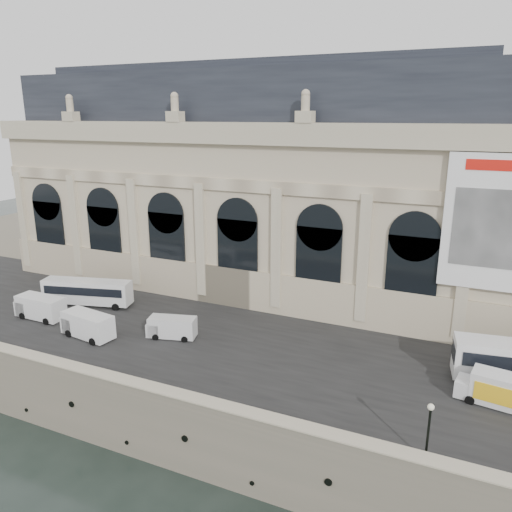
{
  "coord_description": "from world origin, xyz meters",
  "views": [
    {
      "loc": [
        21.6,
        -29.26,
        28.83
      ],
      "look_at": [
        -1.67,
        22.0,
        12.83
      ],
      "focal_mm": 35.0,
      "sensor_mm": 36.0,
      "label": 1
    }
  ],
  "objects": [
    {
      "name": "lamp_right",
      "position": [
        20.18,
        1.87,
        8.21
      ],
      "size": [
        0.45,
        0.45,
        4.45
      ],
      "color": "black",
      "rests_on": "quay"
    },
    {
      "name": "box_truck",
      "position": [
        25.06,
        11.37,
        7.39
      ],
      "size": [
        7.08,
        3.22,
        2.76
      ],
      "color": "silver",
      "rests_on": "quay"
    },
    {
      "name": "van_a",
      "position": [
        -23.6,
        9.37,
        7.38
      ],
      "size": [
        6.08,
        2.58,
        2.7
      ],
      "color": "silver",
      "rests_on": "quay"
    },
    {
      "name": "van_b",
      "position": [
        -15.04,
        7.75,
        7.38
      ],
      "size": [
        6.32,
        3.12,
        2.7
      ],
      "color": "white",
      "rests_on": "quay"
    },
    {
      "name": "parapet",
      "position": [
        0.0,
        0.6,
        6.62
      ],
      "size": [
        160.0,
        1.4,
        1.21
      ],
      "color": "#776C5B",
      "rests_on": "quay"
    },
    {
      "name": "museum",
      "position": [
        -5.98,
        30.86,
        19.72
      ],
      "size": [
        69.0,
        18.7,
        29.1
      ],
      "color": "#C3B696",
      "rests_on": "quay"
    },
    {
      "name": "ground",
      "position": [
        0.0,
        0.0,
        0.0
      ],
      "size": [
        260.0,
        260.0,
        0.0
      ],
      "primitive_type": "plane",
      "color": "black",
      "rests_on": "ground"
    },
    {
      "name": "bus_left",
      "position": [
        -21.32,
        14.87,
        7.83
      ],
      "size": [
        11.26,
        5.04,
        3.25
      ],
      "color": "silver",
      "rests_on": "quay"
    },
    {
      "name": "street",
      "position": [
        0.0,
        14.0,
        6.03
      ],
      "size": [
        160.0,
        24.0,
        0.06
      ],
      "primitive_type": "cube",
      "color": "#2D2D2D",
      "rests_on": "quay"
    },
    {
      "name": "quay",
      "position": [
        0.0,
        35.0,
        3.0
      ],
      "size": [
        160.0,
        70.0,
        6.0
      ],
      "primitive_type": "cube",
      "color": "#776C5B",
      "rests_on": "ground"
    },
    {
      "name": "van_c",
      "position": [
        -6.83,
        11.24,
        7.16
      ],
      "size": [
        5.44,
        3.19,
        2.28
      ],
      "color": "silver",
      "rests_on": "quay"
    }
  ]
}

